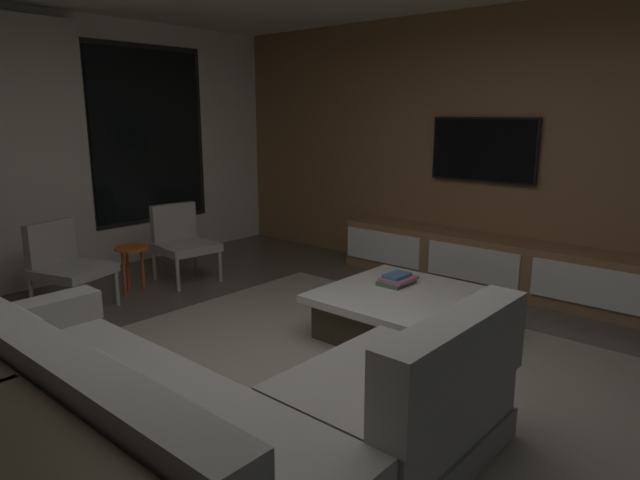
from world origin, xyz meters
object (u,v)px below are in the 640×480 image
object	(u,v)px
accent_chair_by_curtain	(65,261)
media_console	(487,264)
sectional_couch	(201,419)
book_stack_on_coffee_table	(397,279)
mounted_tv	(483,150)
coffee_table	(403,314)
accent_chair_near_window	(182,239)
side_stool	(132,255)

from	to	relation	value
accent_chair_by_curtain	media_console	distance (m)	3.93
accent_chair_by_curtain	sectional_couch	bearing A→B (deg)	-103.22
book_stack_on_coffee_table	mounted_tv	world-z (taller)	mounted_tv
book_stack_on_coffee_table	mounted_tv	size ratio (longest dim) A/B	0.27
accent_chair_by_curtain	media_console	bearing A→B (deg)	-40.18
media_console	mounted_tv	distance (m)	1.13
coffee_table	accent_chair_near_window	bearing A→B (deg)	94.26
book_stack_on_coffee_table	media_console	bearing A→B (deg)	-4.07
coffee_table	side_stool	xyz separation A→B (m)	(-0.78, 2.57, 0.19)
side_stool	mounted_tv	size ratio (longest dim) A/B	0.42
coffee_table	media_console	bearing A→B (deg)	2.18
accent_chair_near_window	mounted_tv	bearing A→B (deg)	-49.85
sectional_couch	accent_chair_near_window	xyz separation A→B (m)	(1.87, 2.79, 0.14)
sectional_couch	coffee_table	world-z (taller)	sectional_couch
accent_chair_by_curtain	mounted_tv	bearing A→B (deg)	-36.27
book_stack_on_coffee_table	accent_chair_near_window	xyz separation A→B (m)	(-0.35, 2.43, 0.04)
accent_chair_by_curtain	mounted_tv	xyz separation A→B (m)	(3.18, -2.33, 0.92)
accent_chair_by_curtain	accent_chair_near_window	bearing A→B (deg)	-0.15
sectional_couch	accent_chair_near_window	bearing A→B (deg)	56.18
coffee_table	accent_chair_by_curtain	xyz separation A→B (m)	(-1.41, 2.59, 0.25)
sectional_couch	mounted_tv	bearing A→B (deg)	6.88
accent_chair_by_curtain	media_console	size ratio (longest dim) A/B	0.25
coffee_table	accent_chair_near_window	distance (m)	2.61
sectional_couch	media_console	xyz separation A→B (m)	(3.65, 0.26, -0.04)
coffee_table	mounted_tv	world-z (taller)	mounted_tv
sectional_couch	accent_chair_by_curtain	xyz separation A→B (m)	(0.66, 2.80, 0.14)
accent_chair_near_window	mounted_tv	xyz separation A→B (m)	(1.96, -2.33, 0.92)
media_console	mounted_tv	size ratio (longest dim) A/B	2.84
mounted_tv	sectional_couch	bearing A→B (deg)	-173.12
coffee_table	media_console	world-z (taller)	media_console
book_stack_on_coffee_table	mounted_tv	bearing A→B (deg)	3.40
sectional_couch	side_stool	xyz separation A→B (m)	(1.28, 2.77, 0.08)
book_stack_on_coffee_table	accent_chair_near_window	bearing A→B (deg)	98.13
accent_chair_near_window	media_console	xyz separation A→B (m)	(1.78, -2.53, -0.18)
accent_chair_near_window	accent_chair_by_curtain	xyz separation A→B (m)	(-1.21, 0.00, 0.00)
mounted_tv	accent_chair_near_window	bearing A→B (deg)	130.15
coffee_table	side_stool	bearing A→B (deg)	106.89
mounted_tv	media_console	bearing A→B (deg)	-132.39
accent_chair_by_curtain	side_stool	distance (m)	0.63
sectional_couch	book_stack_on_coffee_table	world-z (taller)	sectional_couch
media_console	book_stack_on_coffee_table	bearing A→B (deg)	175.93
coffee_table	mounted_tv	bearing A→B (deg)	8.31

